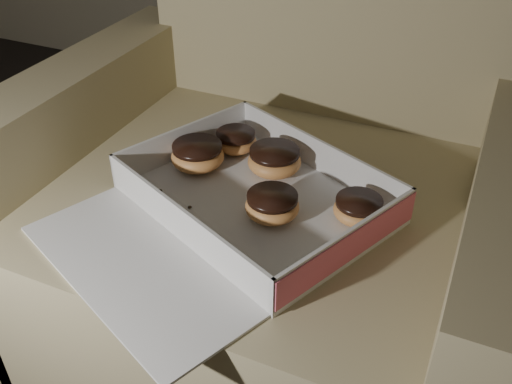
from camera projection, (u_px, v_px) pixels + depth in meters
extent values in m
cube|color=tan|center=(264.00, 268.00, 1.20)|extent=(0.78, 0.78, 0.46)
cube|color=tan|center=(94.00, 191.00, 1.30)|extent=(0.13, 0.78, 0.61)
cube|color=tan|center=(481.00, 302.00, 1.02)|extent=(0.13, 0.78, 0.61)
cube|color=silver|center=(256.00, 203.00, 1.00)|extent=(0.52, 0.46, 0.01)
cube|color=silver|center=(318.00, 155.00, 1.06)|extent=(0.39, 0.18, 0.06)
cube|color=silver|center=(182.00, 224.00, 0.89)|extent=(0.39, 0.18, 0.06)
cube|color=silver|center=(184.00, 141.00, 1.11)|extent=(0.14, 0.29, 0.06)
cube|color=silver|center=(349.00, 246.00, 0.85)|extent=(0.14, 0.29, 0.06)
cube|color=#C95163|center=(351.00, 247.00, 0.85)|extent=(0.13, 0.29, 0.05)
cube|color=silver|center=(135.00, 268.00, 0.87)|extent=(0.45, 0.33, 0.01)
ellipsoid|color=#DD8F4D|center=(358.00, 210.00, 0.94)|extent=(0.08, 0.08, 0.04)
cylinder|color=black|center=(359.00, 202.00, 0.93)|extent=(0.08, 0.08, 0.01)
ellipsoid|color=#DD8F4D|center=(198.00, 156.00, 1.07)|extent=(0.10, 0.10, 0.05)
cylinder|color=black|center=(197.00, 147.00, 1.06)|extent=(0.09, 0.09, 0.01)
ellipsoid|color=#DD8F4D|center=(274.00, 162.00, 1.06)|extent=(0.10, 0.10, 0.05)
cylinder|color=black|center=(275.00, 152.00, 1.05)|extent=(0.09, 0.09, 0.01)
ellipsoid|color=#DD8F4D|center=(236.00, 142.00, 1.13)|extent=(0.08, 0.08, 0.04)
cylinder|color=black|center=(236.00, 134.00, 1.12)|extent=(0.08, 0.08, 0.01)
ellipsoid|color=#DD8F4D|center=(272.00, 206.00, 0.95)|extent=(0.09, 0.09, 0.04)
cylinder|color=black|center=(272.00, 197.00, 0.94)|extent=(0.08, 0.08, 0.01)
ellipsoid|color=black|center=(175.00, 211.00, 0.97)|extent=(0.01, 0.01, 0.00)
ellipsoid|color=black|center=(190.00, 207.00, 0.98)|extent=(0.01, 0.01, 0.00)
ellipsoid|color=black|center=(160.00, 191.00, 1.02)|extent=(0.01, 0.01, 0.00)
ellipsoid|color=black|center=(265.00, 287.00, 0.82)|extent=(0.01, 0.01, 0.00)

